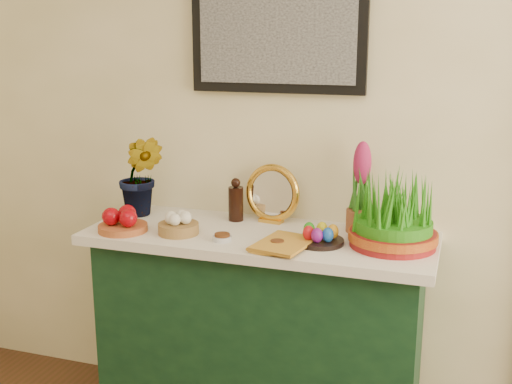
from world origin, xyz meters
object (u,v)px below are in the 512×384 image
(sideboard, at_px, (260,338))
(mirror, at_px, (272,194))
(wheatgrass_sabzeh, at_px, (394,215))
(book, at_px, (262,240))
(hyacinth_green, at_px, (140,163))

(sideboard, xyz_separation_m, mirror, (0.00, 0.17, 0.59))
(sideboard, xyz_separation_m, wheatgrass_sabzeh, (0.53, -0.00, 0.59))
(mirror, relative_size, book, 1.04)
(hyacinth_green, bearing_deg, book, -30.38)
(hyacinth_green, height_order, mirror, hyacinth_green)
(wheatgrass_sabzeh, bearing_deg, hyacinth_green, 175.62)
(mirror, relative_size, wheatgrass_sabzeh, 0.76)
(mirror, bearing_deg, book, -80.34)
(sideboard, height_order, book, book)
(sideboard, bearing_deg, hyacinth_green, 172.05)
(sideboard, xyz_separation_m, hyacinth_green, (-0.57, 0.08, 0.70))
(mirror, xyz_separation_m, wheatgrass_sabzeh, (0.53, -0.17, 0.00))
(book, height_order, wheatgrass_sabzeh, wheatgrass_sabzeh)
(wheatgrass_sabzeh, bearing_deg, book, -164.69)
(sideboard, distance_m, book, 0.50)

